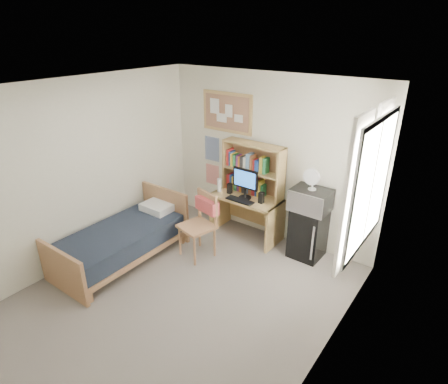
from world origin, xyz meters
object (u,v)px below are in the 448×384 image
Objects in this scene: speaker_right at (261,198)px; microwave at (311,200)px; desk_chair at (197,226)px; bulletin_board at (227,112)px; desk at (246,216)px; speaker_left at (230,188)px; bed at (121,245)px; monitor at (245,184)px; desk_fan at (313,180)px; mini_fridge at (308,233)px.

microwave is at bearing 7.72° from speaker_right.
desk_chair reaches higher than speaker_right.
bulletin_board is 0.84× the size of desk.
bulletin_board is 5.53× the size of speaker_left.
speaker_right reaches higher than bed.
desk is at bearing 168.69° from speaker_right.
speaker_left is at bearing -180.00° from speaker_right.
desk is at bearing 90.00° from monitor.
speaker_right reaches higher than desk.
monitor is at bearing 0.00° from speaker_left.
microwave is 0.30m from desk_fan.
mini_fridge is at bearing 5.16° from speaker_left.
speaker_left is at bearing -168.69° from desk.
desk is 6.29× the size of speaker_right.
desk_fan is at bearing -9.07° from bulletin_board.
bed is 2.82m from microwave.
monitor is at bearing -180.00° from speaker_right.
desk_fan is at bearing 2.30° from desk.
mini_fridge is at bearing 38.48° from bed.
desk is 1.12× the size of desk_chair.
monitor is 1.06m from microwave.
microwave is at bearing 48.94° from desk_chair.
bulletin_board is at bearing 118.36° from desk_chair.
desk_chair is at bearing 41.85° from bed.
desk_fan is at bearing 7.72° from speaker_right.
bulletin_board is 2.27m from mini_fridge.
speaker_left reaches higher than mini_fridge.
desk_chair is 0.54× the size of bed.
speaker_right is (1.40, 1.61, 0.54)m from bed.
speaker_right is (0.30, -0.07, 0.44)m from desk.
bed is 2.91m from desk_fan.
mini_fridge is (1.33, 0.97, -0.11)m from desk_chair.
bulletin_board is 1.75× the size of microwave.
microwave is at bearing 2.30° from desk.
speaker_left reaches higher than desk.
bed is at bearing -114.97° from speaker_left.
bed is 6.35× the size of desk_fan.
desk_fan reaches higher than speaker_right.
monitor is 2.63× the size of speaker_right.
microwave reaches higher than desk.
speaker_right is (0.30, -0.01, -0.15)m from monitor.
bulletin_board is 1.20m from monitor.
desk_fan is at bearing 4.32° from speaker_left.
speaker_right is (0.57, 0.86, 0.29)m from desk_chair.
desk is 0.53m from speaker_left.
bed is 3.42× the size of microwave.
mini_fridge is at bearing 90.00° from microwave.
speaker_right is (0.60, -0.01, 0.00)m from speaker_left.
monitor is (1.10, 1.61, 0.68)m from bed.
mini_fridge is 1.19m from monitor.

